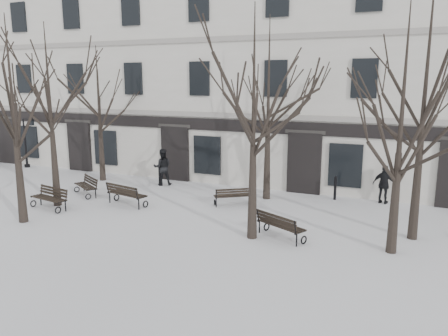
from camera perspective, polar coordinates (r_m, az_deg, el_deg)
The scene contains 19 objects.
ground at distance 15.58m, azimuth -9.56°, elevation -8.76°, with size 100.00×100.00×0.00m, color white.
building at distance 26.43m, azimuth 5.74°, elevation 11.77°, with size 40.40×10.20×11.40m.
tree_0 at distance 19.63m, azimuth -21.87°, elevation 8.98°, with size 5.35×5.35×7.64m.
tree_1 at distance 17.74m, azimuth -25.97°, elevation 8.49°, with size 5.35×5.35×7.64m.
tree_2 at distance 14.29m, azimuth 3.91°, elevation 9.36°, with size 5.40×5.40×7.72m.
tree_3 at distance 14.02m, azimuth 22.33°, elevation 8.09°, with size 5.29×5.29×7.56m.
tree_4 at distance 24.01m, azimuth -16.08°, elevation 8.82°, with size 4.96×4.96×7.08m.
tree_5 at distance 19.42m, azimuth 5.85°, elevation 10.51°, with size 5.65×5.65×8.07m.
tree_6 at distance 15.59m, azimuth 24.98°, elevation 11.37°, with size 6.27×6.27×8.96m.
bench_0 at distance 19.78m, azimuth -21.79°, elevation -3.57°, with size 1.89×0.98×0.91m.
bench_1 at distance 19.29m, azimuth -12.72°, elevation -3.28°, with size 2.02×1.09×0.97m.
bench_2 at distance 15.09m, azimuth 7.29°, elevation -7.37°, with size 1.89×1.39×0.92m.
bench_3 at distance 21.54m, azimuth -17.47°, elevation -2.15°, with size 1.78×1.41×0.87m.
bench_4 at distance 18.83m, azimuth 1.24°, elevation -3.62°, with size 1.65×1.41×0.83m.
lamp_post at distance 29.38m, azimuth -24.29°, elevation 3.54°, with size 0.98×0.36×3.14m.
bollard_a at distance 22.53m, azimuth -8.40°, elevation -0.78°, with size 0.15×0.15×1.15m.
bollard_b at distance 20.34m, azimuth 14.32°, elevation -2.44°, with size 0.14×0.14×1.10m.
pedestrian_b at distance 22.82m, azimuth -7.98°, elevation -2.20°, with size 0.92×0.71×1.88m, color black.
pedestrian_c at distance 20.50m, azimuth 20.04°, elevation -4.36°, with size 1.01×0.42×1.71m, color black.
Camera 1 is at (8.07, -12.21, 5.34)m, focal length 35.00 mm.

